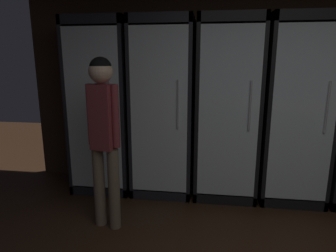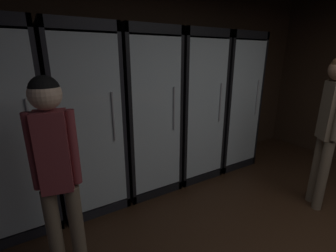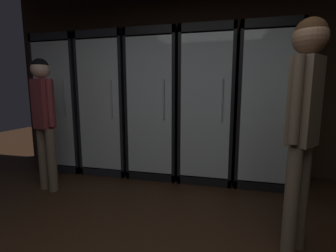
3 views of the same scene
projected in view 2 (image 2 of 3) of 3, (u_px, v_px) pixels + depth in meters
The scene contains 8 objects.
wall_back at pixel (169, 77), 3.31m from camera, with size 6.00×0.06×2.80m, color #382619.
cooler_far_left at pixel (7, 133), 2.19m from camera, with size 0.68×0.63×2.00m.
cooler_left at pixel (85, 124), 2.55m from camera, with size 0.68×0.63×2.00m.
cooler_center at pixel (145, 115), 2.91m from camera, with size 0.68×0.63×2.00m.
cooler_right at pixel (191, 108), 3.26m from camera, with size 0.68×0.63×2.00m.
cooler_far_right at pixel (228, 103), 3.62m from camera, with size 0.68×0.63×2.00m.
shopper_near at pixel (56, 163), 1.62m from camera, with size 0.31×0.21×1.57m.
shopper_far at pixel (331, 116), 2.44m from camera, with size 0.25×0.27×1.68m.
Camera 2 is at (-1.75, 0.15, 1.69)m, focal length 24.84 mm.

